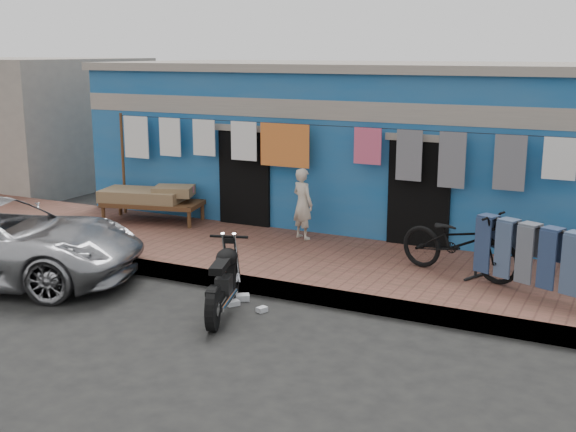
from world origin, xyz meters
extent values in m
plane|color=black|center=(0.00, 0.00, 0.00)|extent=(80.00, 80.00, 0.00)
cube|color=brown|center=(0.00, 3.00, 0.12)|extent=(28.00, 3.00, 0.25)
cube|color=gray|center=(0.00, 1.55, 0.12)|extent=(28.00, 0.10, 0.25)
cube|color=#145497|center=(0.00, 7.00, 1.60)|extent=(12.00, 5.00, 3.20)
cube|color=#9E9384|center=(0.00, 4.56, 2.55)|extent=(12.00, 0.14, 0.35)
cube|color=#9E9384|center=(0.00, 7.00, 3.28)|extent=(12.20, 5.20, 0.16)
cube|color=black|center=(-2.20, 4.48, 1.05)|extent=(1.10, 0.10, 2.10)
cube|color=black|center=(1.30, 4.48, 1.05)|extent=(1.10, 0.10, 2.10)
cube|color=#9E9384|center=(-11.00, 7.00, 1.70)|extent=(6.00, 5.00, 3.40)
cylinder|color=brown|center=(-5.00, 4.25, 1.30)|extent=(0.06, 0.06, 2.10)
cylinder|color=black|center=(0.00, 4.25, 2.30)|extent=(10.00, 0.01, 0.01)
cube|color=silver|center=(-4.62, 4.25, 1.87)|extent=(0.60, 0.02, 0.86)
cube|color=silver|center=(-3.78, 4.25, 1.92)|extent=(0.50, 0.02, 0.76)
cube|color=silver|center=(-2.97, 4.25, 1.95)|extent=(0.50, 0.02, 0.70)
cube|color=silver|center=(-2.07, 4.25, 1.93)|extent=(0.55, 0.02, 0.74)
cube|color=#CC4C26|center=(-1.21, 4.25, 1.90)|extent=(1.00, 0.02, 0.80)
cube|color=#CC4D6E|center=(0.41, 4.25, 1.98)|extent=(0.50, 0.02, 0.64)
cube|color=slate|center=(1.17, 4.25, 1.87)|extent=(0.45, 0.02, 0.87)
cube|color=slate|center=(1.90, 4.25, 1.83)|extent=(0.45, 0.02, 0.93)
cube|color=slate|center=(2.83, 4.25, 1.85)|extent=(0.50, 0.02, 0.89)
cube|color=silver|center=(3.57, 4.25, 1.97)|extent=(0.50, 0.02, 0.66)
imported|color=beige|center=(-0.71, 3.99, 0.90)|extent=(0.55, 0.48, 1.30)
imported|color=black|center=(2.37, 3.08, 0.88)|extent=(2.06, 1.17, 1.26)
cube|color=silver|center=(-0.35, 1.20, 0.04)|extent=(0.25, 0.24, 0.09)
cube|color=silver|center=(0.14, 0.90, 0.04)|extent=(0.15, 0.17, 0.07)
cube|color=silver|center=(-0.37, 0.95, 0.04)|extent=(0.22, 0.23, 0.07)
camera|label=1|loc=(4.81, -7.52, 3.59)|focal=45.00mm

